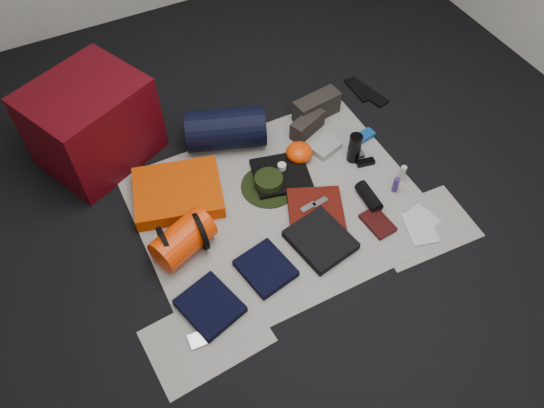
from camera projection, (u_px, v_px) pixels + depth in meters
name	position (u px, v px, depth m)	size (l,w,h in m)	color
floor	(280.00, 207.00, 3.12)	(4.50, 4.50, 0.02)	black
newspaper_mat	(280.00, 206.00, 3.11)	(1.60, 1.30, 0.01)	#B2AEA5
newspaper_sheet_front_left	(207.00, 336.00, 2.62)	(0.58, 0.40, 0.00)	#B2AEA5
newspaper_sheet_front_right	(422.00, 226.00, 3.02)	(0.58, 0.40, 0.00)	#B2AEA5
red_cabinet	(92.00, 124.00, 3.15)	(0.64, 0.53, 0.53)	#4C050D
sleeping_pad	(178.00, 192.00, 3.10)	(0.50, 0.41, 0.09)	#DC4202
stuff_sack	(183.00, 239.00, 2.84)	(0.20, 0.20, 0.33)	#F93804
sack_strap_left	(165.00, 246.00, 2.81)	(0.22, 0.22, 0.03)	black
sack_strap_right	(200.00, 231.00, 2.86)	(0.22, 0.22, 0.03)	black
navy_duffel	(226.00, 129.00, 3.30)	(0.26, 0.26, 0.49)	black
boonie_brim	(269.00, 186.00, 3.19)	(0.34, 0.34, 0.01)	black
boonie_crown	(269.00, 182.00, 3.15)	(0.17, 0.17, 0.07)	black
hiking_boot_left	(307.00, 125.00, 3.42)	(0.25, 0.09, 0.13)	#2A2521
hiking_boot_right	(317.00, 107.00, 3.50)	(0.32, 0.12, 0.16)	#2A2521
flip_flop_left	(359.00, 89.00, 3.72)	(0.09, 0.26, 0.01)	black
flip_flop_right	(371.00, 95.00, 3.68)	(0.10, 0.26, 0.01)	black
trousers_navy_a	(210.00, 306.00, 2.69)	(0.26, 0.29, 0.05)	black
trousers_navy_b	(266.00, 268.00, 2.82)	(0.24, 0.28, 0.04)	black
trousers_charcoal	(321.00, 240.00, 2.93)	(0.29, 0.33, 0.05)	black
black_tshirt	(281.00, 175.00, 3.23)	(0.33, 0.31, 0.03)	black
red_shirt	(316.00, 210.00, 3.06)	(0.31, 0.31, 0.04)	#500E08
orange_stuff_sack	(299.00, 152.00, 3.29)	(0.17, 0.17, 0.11)	#F93804
first_aid_pouch	(325.00, 147.00, 3.36)	(0.18, 0.14, 0.05)	gray
water_bottle	(354.00, 148.00, 3.24)	(0.08, 0.08, 0.20)	black
speaker	(369.00, 197.00, 3.09)	(0.08, 0.08, 0.20)	black
compact_camera	(355.00, 155.00, 3.32)	(0.10, 0.06, 0.04)	#BABBC0
cyan_case	(366.00, 135.00, 3.43)	(0.11, 0.07, 0.04)	#0F4691
toiletry_purple	(396.00, 185.00, 3.13)	(0.04, 0.04, 0.11)	#3D216A
toiletry_clear	(403.00, 173.00, 3.19)	(0.04, 0.04, 0.11)	#ABAFAA
paperback_book	(378.00, 223.00, 3.01)	(0.13, 0.20, 0.03)	black
map_booklet	(420.00, 228.00, 3.00)	(0.15, 0.23, 0.01)	beige
map_printout	(422.00, 218.00, 3.05)	(0.13, 0.17, 0.01)	beige
sunglasses	(365.00, 162.00, 3.29)	(0.11, 0.05, 0.03)	black
key_cluster	(197.00, 340.00, 2.60)	(0.08, 0.08, 0.01)	#BABBC0
tape_roll	(282.00, 167.00, 3.22)	(0.05, 0.05, 0.04)	silver
energy_bar_a	(308.00, 207.00, 3.04)	(0.10, 0.04, 0.01)	#BABBC0
energy_bar_b	(320.00, 202.00, 3.06)	(0.10, 0.04, 0.01)	#BABBC0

